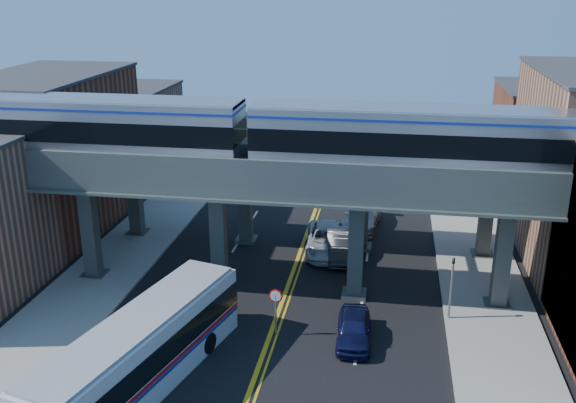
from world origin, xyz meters
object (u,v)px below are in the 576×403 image
transit_bus (141,354)px  car_lane_a (354,328)px  stop_sign (276,305)px  car_lane_b (341,245)px  car_lane_c (328,240)px  transit_train (409,139)px  traffic_signal (452,282)px  car_lane_d (362,216)px

transit_bus → car_lane_a: transit_bus is taller
stop_sign → car_lane_b: 10.73m
car_lane_a → car_lane_c: car_lane_c is taller
transit_train → car_lane_a: (-2.29, -4.93, -8.72)m
transit_bus → car_lane_c: bearing=-7.4°
transit_train → stop_sign: transit_train is taller
car_lane_c → transit_train: bearing=-57.2°
car_lane_b → car_lane_c: 1.18m
transit_train → traffic_signal: (2.63, -2.00, -7.14)m
car_lane_d → traffic_signal: bearing=-60.9°
transit_train → stop_sign: (-6.27, -5.00, -7.69)m
transit_train → car_lane_b: bearing=125.2°
transit_train → stop_sign: bearing=-141.4°
transit_bus → car_lane_d: (8.68, 21.34, -0.85)m
stop_sign → car_lane_c: size_ratio=0.43×
transit_train → car_lane_c: transit_train is taller
transit_train → car_lane_b: size_ratio=9.87×
stop_sign → car_lane_d: size_ratio=0.45×
transit_train → car_lane_d: (-2.72, 11.04, -8.60)m
car_lane_b → car_lane_d: size_ratio=0.90×
car_lane_a → car_lane_d: 15.98m
stop_sign → traffic_signal: (8.90, 3.00, 0.54)m
car_lane_a → car_lane_b: size_ratio=0.82×
traffic_signal → car_lane_c: bearing=132.4°
transit_train → traffic_signal: transit_train is taller
car_lane_a → car_lane_b: (-1.53, 10.34, 0.13)m
car_lane_a → car_lane_b: car_lane_b is taller
car_lane_c → car_lane_d: car_lane_c is taller
stop_sign → transit_train: bearing=38.6°
transit_bus → car_lane_a: 10.63m
transit_train → car_lane_d: transit_train is taller
car_lane_c → car_lane_d: bearing=62.2°
transit_bus → car_lane_a: (9.12, 5.37, -0.97)m
traffic_signal → car_lane_c: size_ratio=0.67×
stop_sign → car_lane_c: bearing=82.3°
transit_bus → car_lane_c: transit_bus is taller
traffic_signal → car_lane_d: size_ratio=0.70×
traffic_signal → car_lane_a: bearing=-149.2°
transit_bus → car_lane_a: bearing=-44.9°
car_lane_b → car_lane_c: car_lane_b is taller
car_lane_b → car_lane_a: bearing=-89.3°
car_lane_c → transit_bus: bearing=-117.2°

